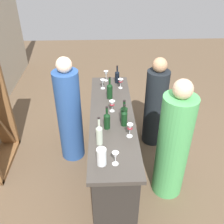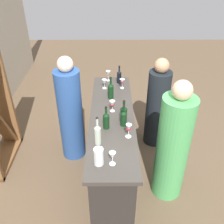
% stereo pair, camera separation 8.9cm
% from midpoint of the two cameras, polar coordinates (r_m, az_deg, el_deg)
% --- Properties ---
extents(ground_plane, '(12.00, 12.00, 0.00)m').
position_cam_midpoint_polar(ground_plane, '(3.86, 0.68, -12.87)').
color(ground_plane, brown).
extents(bar_counter, '(2.16, 0.55, 0.99)m').
position_cam_midpoint_polar(bar_counter, '(3.52, 0.73, -7.30)').
color(bar_counter, '#2A2723').
rests_on(bar_counter, ground).
extents(wine_bottle_leftmost_clear_pale, '(0.07, 0.07, 0.34)m').
position_cam_midpoint_polar(wine_bottle_leftmost_clear_pale, '(2.72, -2.28, -4.86)').
color(wine_bottle_leftmost_clear_pale, '#B7C6B2').
rests_on(wine_bottle_leftmost_clear_pale, bar_counter).
extents(wine_bottle_second_left_dark_green, '(0.07, 0.07, 0.29)m').
position_cam_midpoint_polar(wine_bottle_second_left_dark_green, '(2.94, -0.44, -1.81)').
color(wine_bottle_second_left_dark_green, black).
rests_on(wine_bottle_second_left_dark_green, bar_counter).
extents(wine_bottle_center_dark_green, '(0.07, 0.07, 0.28)m').
position_cam_midpoint_polar(wine_bottle_center_dark_green, '(2.99, 3.46, -1.32)').
color(wine_bottle_center_dark_green, black).
rests_on(wine_bottle_center_dark_green, bar_counter).
extents(wine_bottle_second_right_dark_green, '(0.08, 0.08, 0.28)m').
position_cam_midpoint_polar(wine_bottle_second_right_dark_green, '(3.08, 3.46, -0.24)').
color(wine_bottle_second_right_dark_green, black).
rests_on(wine_bottle_second_right_dark_green, bar_counter).
extents(wine_bottle_rightmost_dark_green, '(0.08, 0.08, 0.32)m').
position_cam_midpoint_polar(wine_bottle_rightmost_dark_green, '(3.52, 0.45, 4.84)').
color(wine_bottle_rightmost_dark_green, black).
rests_on(wine_bottle_rightmost_dark_green, bar_counter).
extents(wine_bottle_far_right_near_black, '(0.07, 0.07, 0.28)m').
position_cam_midpoint_polar(wine_bottle_far_right_near_black, '(3.95, 2.25, 7.94)').
color(wine_bottle_far_right_near_black, black).
rests_on(wine_bottle_far_right_near_black, bar_counter).
extents(wine_glass_near_left, '(0.07, 0.07, 0.17)m').
position_cam_midpoint_polar(wine_glass_near_left, '(2.82, 4.64, -3.65)').
color(wine_glass_near_left, white).
rests_on(wine_glass_near_left, bar_counter).
extents(wine_glass_near_center, '(0.08, 0.08, 0.15)m').
position_cam_midpoint_polar(wine_glass_near_center, '(3.79, 2.98, 6.74)').
color(wine_glass_near_center, white).
rests_on(wine_glass_near_center, bar_counter).
extents(wine_glass_near_right, '(0.07, 0.07, 0.15)m').
position_cam_midpoint_polar(wine_glass_near_right, '(3.25, 0.87, 1.70)').
color(wine_glass_near_right, white).
rests_on(wine_glass_near_right, bar_counter).
extents(wine_glass_far_left, '(0.07, 0.07, 0.15)m').
position_cam_midpoint_polar(wine_glass_far_left, '(2.50, 1.13, -9.79)').
color(wine_glass_far_left, white).
rests_on(wine_glass_far_left, bar_counter).
extents(wine_glass_far_center, '(0.07, 0.07, 0.16)m').
position_cam_midpoint_polar(wine_glass_far_center, '(4.00, -0.21, 8.50)').
color(wine_glass_far_center, white).
rests_on(wine_glass_far_center, bar_counter).
extents(wine_glass_far_right, '(0.07, 0.07, 0.15)m').
position_cam_midpoint_polar(wine_glass_far_right, '(3.78, -1.04, 6.66)').
color(wine_glass_far_right, white).
rests_on(wine_glass_far_right, bar_counter).
extents(water_pitcher, '(0.10, 0.10, 0.19)m').
position_cam_midpoint_polar(water_pitcher, '(2.51, -1.96, -9.87)').
color(water_pitcher, silver).
rests_on(water_pitcher, bar_counter).
extents(person_left_guest, '(0.51, 0.51, 1.64)m').
position_cam_midpoint_polar(person_left_guest, '(3.19, 14.12, -7.61)').
color(person_left_guest, '#4CA559').
rests_on(person_left_guest, ground).
extents(person_center_guest, '(0.41, 0.41, 1.47)m').
position_cam_midpoint_polar(person_center_guest, '(4.03, 10.62, 1.21)').
color(person_center_guest, black).
rests_on(person_center_guest, ground).
extents(person_server_behind, '(0.45, 0.45, 1.61)m').
position_cam_midpoint_polar(person_server_behind, '(3.71, -8.55, -0.42)').
color(person_server_behind, '#284C8C').
rests_on(person_server_behind, ground).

